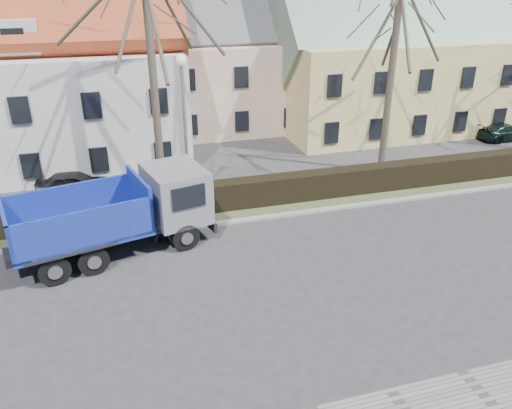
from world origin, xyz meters
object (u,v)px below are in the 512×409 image
object	(u,v)px
dump_truck	(106,217)
streetlight	(186,133)
parked_car_a	(75,184)
cart_frame	(158,235)
parked_car_b	(506,132)

from	to	relation	value
dump_truck	streetlight	xyz separation A→B (m)	(3.72, 3.60, 1.94)
streetlight	parked_car_a	world-z (taller)	streetlight
streetlight	parked_car_a	xyz separation A→B (m)	(-5.21, 2.67, -2.89)
streetlight	cart_frame	distance (m)	4.91
streetlight	parked_car_b	world-z (taller)	streetlight
dump_truck	parked_car_a	world-z (taller)	dump_truck
streetlight	dump_truck	bearing A→B (deg)	-135.95
cart_frame	parked_car_a	distance (m)	6.84
streetlight	parked_car_b	bearing A→B (deg)	11.19
cart_frame	dump_truck	bearing A→B (deg)	-170.33
cart_frame	parked_car_a	world-z (taller)	parked_car_a
streetlight	parked_car_a	size ratio (longest dim) A/B	1.93
streetlight	parked_car_b	xyz separation A→B (m)	(21.55, 4.26, -2.97)
streetlight	cart_frame	bearing A→B (deg)	-119.43
cart_frame	parked_car_b	xyz separation A→B (m)	(23.40, 7.54, 0.19)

